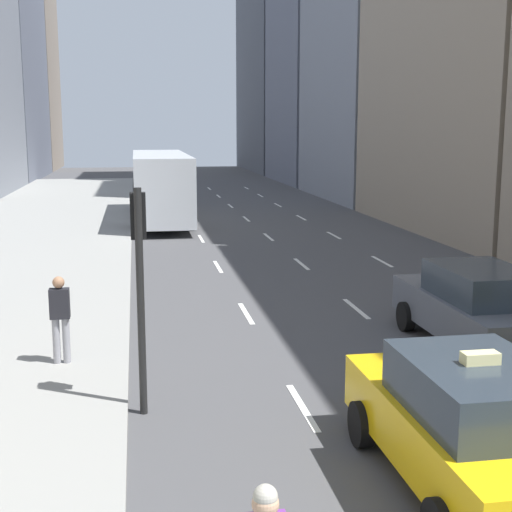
% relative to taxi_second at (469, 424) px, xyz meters
% --- Properties ---
extents(sidewalk_left, '(8.00, 66.00, 0.15)m').
position_rel_taxi_second_xyz_m(sidewalk_left, '(-8.20, 21.97, -0.81)').
color(sidewalk_left, gray).
rests_on(sidewalk_left, ground).
extents(lane_markings, '(5.72, 56.00, 0.01)m').
position_rel_taxi_second_xyz_m(lane_markings, '(1.40, 17.97, -0.87)').
color(lane_markings, white).
rests_on(lane_markings, ground).
extents(building_row_right, '(6.00, 78.72, 34.36)m').
position_rel_taxi_second_xyz_m(building_row_right, '(10.80, 39.10, 11.76)').
color(building_row_right, gray).
rests_on(building_row_right, ground).
extents(taxi_second, '(2.02, 4.40, 1.87)m').
position_rel_taxi_second_xyz_m(taxi_second, '(0.00, 0.00, 0.00)').
color(taxi_second, yellow).
rests_on(taxi_second, ground).
extents(sedan_black_near, '(2.02, 4.57, 1.74)m').
position_rel_taxi_second_xyz_m(sedan_black_near, '(2.80, 5.42, 0.01)').
color(sedan_black_near, '#565B66').
rests_on(sedan_black_near, ground).
extents(city_bus, '(2.80, 11.61, 3.25)m').
position_rel_taxi_second_xyz_m(city_bus, '(-2.81, 26.84, 0.91)').
color(city_bus, '#B7BCC1').
rests_on(city_bus, ground).
extents(pedestrian_mid_block, '(0.36, 0.22, 1.65)m').
position_rel_taxi_second_xyz_m(pedestrian_mid_block, '(-5.42, 5.46, 0.19)').
color(pedestrian_mid_block, gray).
rests_on(pedestrian_mid_block, sidewalk_left).
extents(traffic_light_pole, '(0.24, 0.42, 3.60)m').
position_rel_taxi_second_xyz_m(traffic_light_pole, '(-3.95, 3.24, 1.53)').
color(traffic_light_pole, black).
rests_on(traffic_light_pole, ground).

